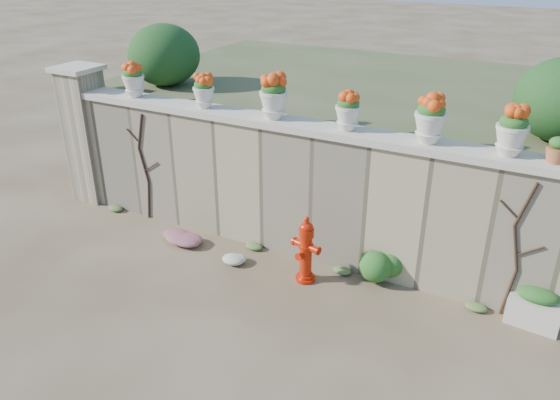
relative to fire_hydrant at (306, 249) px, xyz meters
The scene contains 20 objects.
ground 1.34m from the fire_hydrant, 118.21° to the right, with size 80.00×80.00×0.00m, color brown.
stone_wall 1.04m from the fire_hydrant, 129.82° to the left, with size 8.00×0.40×2.00m, color tan.
wall_cap 1.79m from the fire_hydrant, 129.82° to the left, with size 8.10×0.52×0.10m, color beige.
gate_pillar 4.85m from the fire_hydrant, behind, with size 0.72×0.72×2.48m.
raised_fill 3.98m from the fire_hydrant, 98.56° to the left, with size 9.00×6.00×2.00m, color #384C23.
back_shrub_left 4.70m from the fire_hydrant, 153.30° to the left, with size 1.30×1.30×1.10m, color #143814.
vine_left 3.33m from the fire_hydrant, behind, with size 0.60×0.04×1.91m.
vine_right 2.73m from the fire_hydrant, 10.40° to the left, with size 0.60×0.04×1.91m.
fire_hydrant is the anchor object (origin of this frame).
planter_box 3.04m from the fire_hydrant, ahead, with size 0.67×0.43×0.53m.
green_shrub 1.09m from the fire_hydrant, 25.20° to the left, with size 0.65×0.58×0.62m, color #1E5119.
magenta_clump 2.25m from the fire_hydrant, behind, with size 0.78×0.52×0.21m, color #C82877.
white_flowers 1.27m from the fire_hydrant, behind, with size 0.46×0.37×0.17m, color white.
urn_pot_0 4.01m from the fire_hydrant, 168.56° to the left, with size 0.36×0.36×0.56m.
urn_pot_1 2.88m from the fire_hydrant, 161.43° to the left, with size 0.33×0.33×0.51m.
urn_pot_2 2.21m from the fire_hydrant, 141.46° to the left, with size 0.41×0.41×0.64m.
urn_pot_3 2.00m from the fire_hydrant, 70.40° to the left, with size 0.34×0.34×0.54m.
urn_pot_4 2.44m from the fire_hydrant, 27.53° to the left, with size 0.40×0.40×0.63m.
urn_pot_5 3.07m from the fire_hydrant, 16.91° to the left, with size 0.38×0.38×0.60m.
terracotta_pot 3.39m from the fire_hydrant, 13.98° to the left, with size 0.25×0.25×0.30m.
Camera 1 is at (3.34, -4.93, 4.45)m, focal length 35.00 mm.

